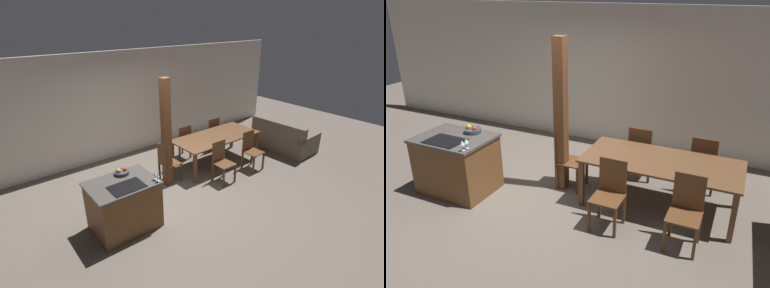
# 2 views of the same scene
# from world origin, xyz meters

# --- Properties ---
(ground_plane) EXTENTS (16.00, 16.00, 0.00)m
(ground_plane) POSITION_xyz_m (0.00, 0.00, 0.00)
(ground_plane) COLOR #665B51
(wall_back) EXTENTS (11.20, 0.08, 2.70)m
(wall_back) POSITION_xyz_m (0.00, 2.61, 1.35)
(wall_back) COLOR silver
(wall_back) RESTS_ON ground_plane
(kitchen_island) EXTENTS (1.12, 0.85, 0.91)m
(kitchen_island) POSITION_xyz_m (-1.26, -0.23, 0.45)
(kitchen_island) COLOR brown
(kitchen_island) RESTS_ON ground_plane
(fruit_bowl) EXTENTS (0.26, 0.26, 0.12)m
(fruit_bowl) POSITION_xyz_m (-1.12, 0.03, 0.94)
(fruit_bowl) COLOR #383D47
(fruit_bowl) RESTS_ON kitchen_island
(wine_glass_near) EXTENTS (0.07, 0.07, 0.15)m
(wine_glass_near) POSITION_xyz_m (-0.77, -0.59, 1.02)
(wine_glass_near) COLOR silver
(wine_glass_near) RESTS_ON kitchen_island
(wine_glass_middle) EXTENTS (0.07, 0.07, 0.15)m
(wine_glass_middle) POSITION_xyz_m (-0.77, -0.51, 1.02)
(wine_glass_middle) COLOR silver
(wine_glass_middle) RESTS_ON kitchen_island
(dining_table) EXTENTS (2.19, 1.00, 0.74)m
(dining_table) POSITION_xyz_m (1.69, 0.61, 0.66)
(dining_table) COLOR brown
(dining_table) RESTS_ON ground_plane
(dining_chair_near_left) EXTENTS (0.40, 0.40, 0.92)m
(dining_chair_near_left) POSITION_xyz_m (1.20, -0.11, 0.48)
(dining_chair_near_left) COLOR brown
(dining_chair_near_left) RESTS_ON ground_plane
(dining_chair_near_right) EXTENTS (0.40, 0.40, 0.92)m
(dining_chair_near_right) POSITION_xyz_m (2.19, -0.11, 0.48)
(dining_chair_near_right) COLOR brown
(dining_chair_near_right) RESTS_ON ground_plane
(dining_chair_far_left) EXTENTS (0.40, 0.40, 0.92)m
(dining_chair_far_left) POSITION_xyz_m (1.20, 1.33, 0.48)
(dining_chair_far_left) COLOR brown
(dining_chair_far_left) RESTS_ON ground_plane
(dining_chair_far_right) EXTENTS (0.40, 0.40, 0.92)m
(dining_chair_far_right) POSITION_xyz_m (2.19, 1.33, 0.48)
(dining_chair_far_right) COLOR brown
(dining_chair_far_right) RESTS_ON ground_plane
(dining_chair_head_end) EXTENTS (0.40, 0.40, 0.92)m
(dining_chair_head_end) POSITION_xyz_m (0.23, 0.61, 0.48)
(dining_chair_head_end) COLOR brown
(dining_chair_head_end) RESTS_ON ground_plane
(timber_post) EXTENTS (0.17, 0.17, 2.36)m
(timber_post) POSITION_xyz_m (0.17, 0.52, 1.18)
(timber_post) COLOR brown
(timber_post) RESTS_ON ground_plane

